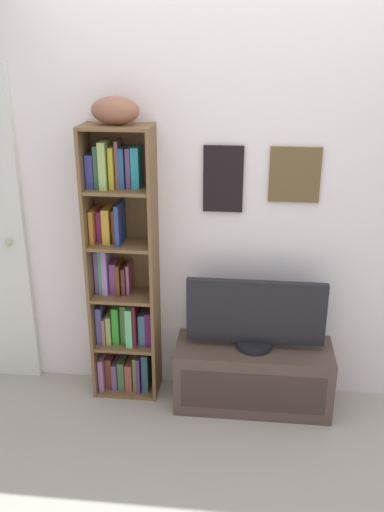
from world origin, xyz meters
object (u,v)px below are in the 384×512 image
bookshelf (122,278)px  football (115,111)px  tv_stand (253,375)px  television (256,315)px

bookshelf → football: football is taller
football → bookshelf: bearing=122.3°
bookshelf → football: size_ratio=6.21×
tv_stand → football: bearing=175.4°
bookshelf → television: bearing=-6.3°
football → television: 1.41m
bookshelf → tv_stand: bearing=-6.4°
bookshelf → television: size_ratio=2.08×
tv_stand → television: size_ratio=1.16×
tv_stand → television: television is taller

